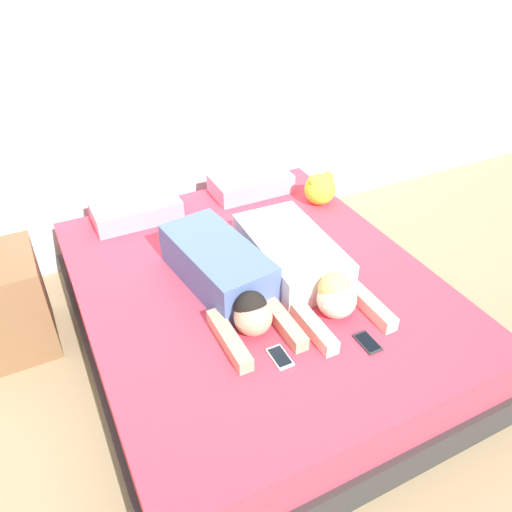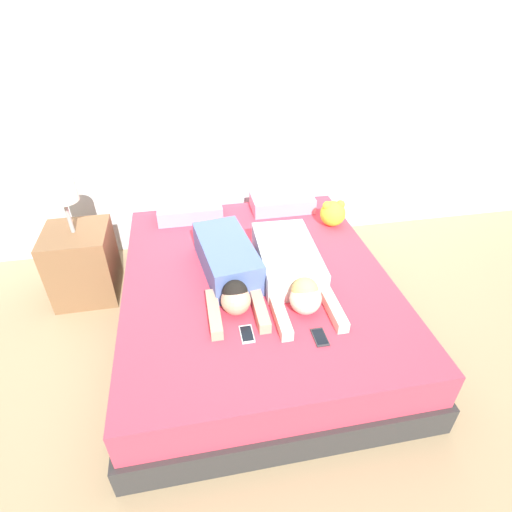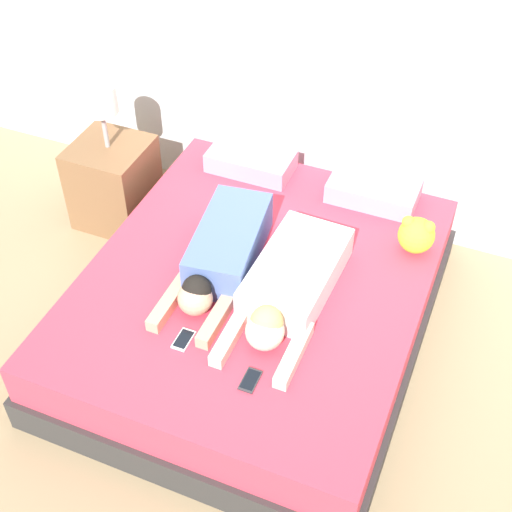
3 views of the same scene
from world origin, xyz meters
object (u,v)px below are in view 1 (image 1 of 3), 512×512
object	(u,v)px
pillow_head_right	(251,184)
plush_toy	(320,188)
cell_phone_left	(280,357)
pillow_head_left	(136,210)
person_right	(300,262)
cell_phone_right	(368,343)
bed	(256,311)
person_left	(224,274)

from	to	relation	value
pillow_head_right	plush_toy	xyz separation A→B (m)	(0.34, -0.35, 0.05)
cell_phone_left	pillow_head_left	bearing A→B (deg)	99.56
person_right	cell_phone_right	distance (m)	0.59
cell_phone_right	pillow_head_right	bearing A→B (deg)	84.16
bed	cell_phone_right	xyz separation A→B (m)	(0.25, -0.66, 0.24)
bed	plush_toy	size ratio (longest dim) A/B	10.08
plush_toy	person_right	bearing A→B (deg)	-129.67
bed	pillow_head_left	bearing A→B (deg)	114.43
person_right	person_left	bearing A→B (deg)	170.64
pillow_head_left	pillow_head_right	xyz separation A→B (m)	(0.81, 0.00, 0.00)
person_left	person_right	distance (m)	0.42
cell_phone_right	plush_toy	bearing A→B (deg)	67.52
pillow_head_left	cell_phone_left	world-z (taller)	pillow_head_left
cell_phone_left	cell_phone_right	bearing A→B (deg)	-14.17
pillow_head_right	person_left	world-z (taller)	person_left
person_right	cell_phone_right	bearing A→B (deg)	-87.82
pillow_head_left	person_left	distance (m)	0.93
cell_phone_right	cell_phone_left	bearing A→B (deg)	165.83
pillow_head_right	person_left	bearing A→B (deg)	-123.35
person_right	bed	bearing A→B (deg)	159.55
bed	cell_phone_right	world-z (taller)	cell_phone_right
bed	pillow_head_left	xyz separation A→B (m)	(-0.40, 0.89, 0.30)
pillow_head_left	plush_toy	bearing A→B (deg)	-16.70
person_left	cell_phone_right	size ratio (longest dim) A/B	7.33
person_left	plush_toy	size ratio (longest dim) A/B	4.67
pillow_head_left	person_right	distance (m)	1.16
pillow_head_right	cell_phone_right	distance (m)	1.56
person_left	cell_phone_left	bearing A→B (deg)	-86.74
pillow_head_left	person_right	world-z (taller)	person_right
person_left	cell_phone_left	size ratio (longest dim) A/B	7.33
cell_phone_right	pillow_head_left	bearing A→B (deg)	112.72
bed	person_right	world-z (taller)	person_right
bed	person_left	xyz separation A→B (m)	(-0.19, -0.01, 0.35)
person_right	cell_phone_right	xyz separation A→B (m)	(0.02, -0.58, -0.09)
cell_phone_left	pillow_head_right	bearing A→B (deg)	68.71
pillow_head_right	person_right	distance (m)	0.99
bed	plush_toy	distance (m)	0.99
pillow_head_right	cell_phone_left	world-z (taller)	pillow_head_right
plush_toy	cell_phone_right	bearing A→B (deg)	-112.48
person_left	cell_phone_left	world-z (taller)	person_left
bed	cell_phone_right	bearing A→B (deg)	-69.64
cell_phone_left	cell_phone_right	xyz separation A→B (m)	(0.41, -0.10, 0.00)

